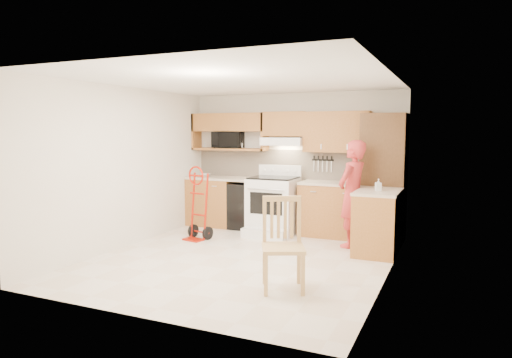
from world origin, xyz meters
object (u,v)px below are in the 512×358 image
Objects in this scene: range at (272,201)px; person at (352,194)px; microwave at (228,140)px; hand_truck at (196,207)px; dining_chair at (283,244)px.

range is 0.71× the size of person.
microwave is 2.77m from person.
range reaches higher than hand_truck.
hand_truck is (-1.02, -0.87, -0.04)m from range.
microwave is 0.54× the size of dining_chair.
microwave is at bearing -88.26° from person.
dining_chair is (1.17, -2.59, -0.07)m from range.
microwave reaches higher than range.
hand_truck is at bearing -94.62° from microwave.
hand_truck is at bearing 116.90° from dining_chair.
person reaches higher than dining_chair.
range reaches higher than dining_chair.
person is 1.51× the size of hand_truck.
hand_truck is at bearing -59.28° from person.
microwave is at bearing 104.07° from hand_truck.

